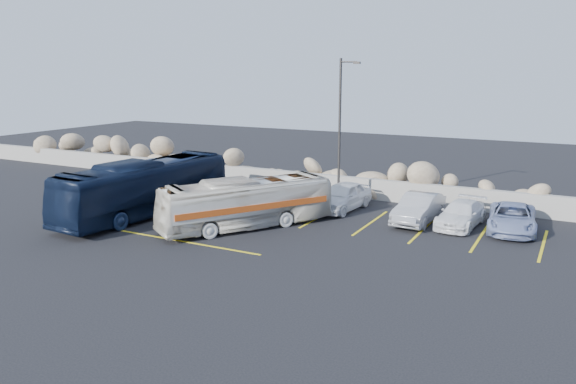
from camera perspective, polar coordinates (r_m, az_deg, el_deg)
The scene contains 11 objects.
ground at distance 24.48m, azimuth -9.10°, elevation -5.43°, with size 90.00×90.00×0.00m, color black.
seawall at distance 34.35m, azimuth 2.90°, elevation 0.89°, with size 60.00×0.40×1.20m, color #99958B.
riprap_pile at distance 35.30m, azimuth 3.73°, elevation 2.34°, with size 54.00×2.80×2.60m, color #9B8465, non-canonical shape.
parking_lines at distance 26.96m, azimuth 6.08°, elevation -3.66°, with size 18.16×9.36×0.01m.
lamppost at distance 30.52m, azimuth 5.36°, elevation 6.43°, with size 1.14×0.18×8.00m.
vintage_bus at distance 26.74m, azimuth -4.24°, elevation -1.14°, with size 2.00×8.53×2.38m, color silver.
tour_coach at distance 29.81m, azimuth -14.30°, elevation 0.41°, with size 2.43×10.38×2.89m, color black.
car_a at distance 30.27m, azimuth 5.55°, elevation -0.43°, with size 1.77×4.39×1.50m, color white.
car_b at distance 28.39m, azimuth 13.14°, elevation -1.63°, with size 1.51×4.32×1.42m, color #A3A4A8.
car_c at distance 28.27m, azimuth 17.16°, elevation -2.17°, with size 1.67×4.10×1.19m, color white.
car_d at distance 28.22m, azimuth 21.81°, elevation -2.46°, with size 2.08×4.52×1.26m, color #8493BB.
Camera 1 is at (14.14, -18.57, 7.39)m, focal length 35.00 mm.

